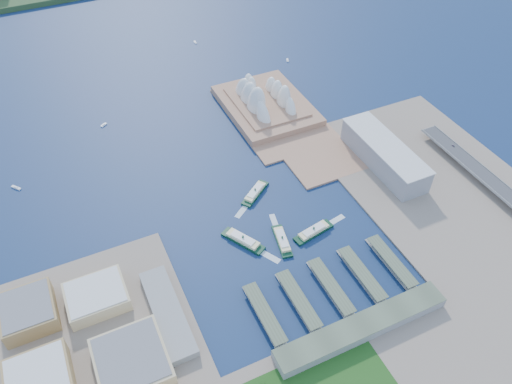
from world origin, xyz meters
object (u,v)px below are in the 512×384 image
ferry_a (243,239)px  ferry_d (314,230)px  opera_house (267,93)px  toaster_building (384,155)px  car_c (453,146)px  ferry_c (282,239)px  ferry_b (255,192)px

ferry_a → ferry_d: 90.18m
opera_house → toaster_building: 219.62m
ferry_d → car_c: car_c is taller
ferry_c → ferry_b: bearing=-82.6°
opera_house → car_c: (199.00, -221.67, -16.46)m
ferry_d → toaster_building: bearing=-76.1°
toaster_building → ferry_b: (-192.74, 23.87, -15.38)m
toaster_building → ferry_b: toaster_building is taller
ferry_d → ferry_c: bearing=73.9°
ferry_b → car_c: (301.74, -45.54, 10.41)m
toaster_building → opera_house: bearing=114.2°
toaster_building → ferry_a: bearing=-169.0°
ferry_a → ferry_d: bearing=-45.6°
ferry_a → ferry_d: (86.72, -24.74, -0.24)m
opera_house → ferry_a: 291.62m
car_c → ferry_a: bearing=4.1°
ferry_b → opera_house: bearing=113.5°
opera_house → ferry_c: bearing=-112.1°
ferry_b → ferry_c: 91.91m
ferry_b → car_c: size_ratio=11.41×
ferry_b → ferry_c: ferry_b is taller
toaster_building → ferry_a: size_ratio=2.64×
ferry_c → car_c: bearing=-160.4°
toaster_building → ferry_d: bearing=-155.3°
opera_house → ferry_c: opera_house is taller
car_c → ferry_c: bearing=8.5°
ferry_b → car_c: 305.33m
toaster_building → ferry_b: bearing=172.9°
car_c → ferry_d: bearing=10.7°
opera_house → ferry_c: 290.27m
ferry_a → ferry_d: size_ratio=1.05×
opera_house → ferry_d: opera_house is taller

